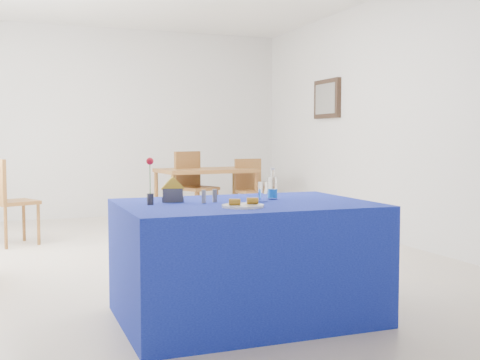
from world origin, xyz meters
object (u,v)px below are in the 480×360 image
at_px(blue_table, 245,260).
at_px(chair_bg_left, 193,182).
at_px(chair_win_b, 7,196).
at_px(chair_bg_right, 251,186).
at_px(oak_table, 206,174).
at_px(plate, 243,206).
at_px(water_bottle, 272,189).

height_order(blue_table, chair_bg_left, chair_bg_left).
relative_size(blue_table, chair_win_b, 1.68).
height_order(blue_table, chair_bg_right, chair_bg_right).
xyz_separation_m(chair_bg_right, chair_win_b, (-3.16, -0.75, 0.04)).
bearing_deg(oak_table, chair_bg_left, 171.52).
bearing_deg(chair_bg_right, oak_table, 161.78).
bearing_deg(chair_bg_left, chair_win_b, 176.92).
height_order(chair_bg_left, chair_win_b, chair_bg_left).
distance_m(plate, blue_table, 0.48).
bearing_deg(water_bottle, chair_bg_right, 70.14).
distance_m(plate, chair_win_b, 3.87).
relative_size(water_bottle, oak_table, 0.16).
bearing_deg(chair_bg_right, blue_table, -115.31).
height_order(plate, chair_bg_left, chair_bg_left).
bearing_deg(plate, chair_bg_right, 67.58).
distance_m(blue_table, chair_bg_right, 4.44).
bearing_deg(water_bottle, blue_table, -154.45).
bearing_deg(blue_table, chair_win_b, 113.63).
relative_size(chair_bg_right, chair_win_b, 0.93).
bearing_deg(chair_win_b, oak_table, -93.90).
bearing_deg(plate, chair_win_b, 110.59).
distance_m(water_bottle, chair_bg_left, 4.25).
relative_size(oak_table, chair_win_b, 1.41).
relative_size(plate, blue_table, 0.16).
bearing_deg(blue_table, oak_table, 75.79).
height_order(blue_table, oak_table, blue_table).
bearing_deg(plate, blue_table, 65.40).
xyz_separation_m(plate, chair_bg_right, (1.80, 4.36, -0.26)).
relative_size(water_bottle, chair_bg_left, 0.22).
xyz_separation_m(oak_table, chair_bg_right, (0.60, -0.16, -0.17)).
distance_m(plate, water_bottle, 0.51).
relative_size(blue_table, water_bottle, 7.44).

